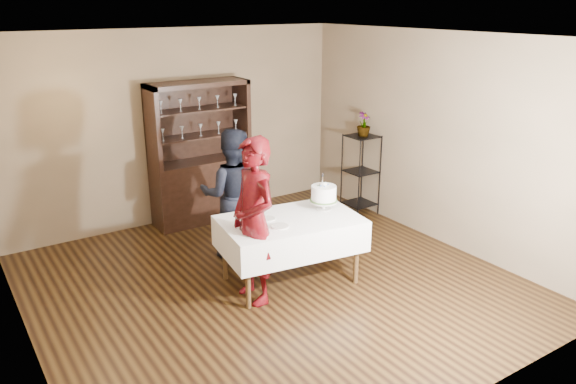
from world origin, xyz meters
The scene contains 14 objects.
floor centered at (0.00, 0.00, 0.00)m, with size 5.00×5.00×0.00m, color black.
ceiling centered at (0.00, 0.00, 2.70)m, with size 5.00×5.00×0.00m, color white.
back_wall centered at (0.00, 2.50, 1.35)m, with size 5.00×0.02×2.70m, color brown.
wall_left centered at (-2.50, 0.00, 1.35)m, with size 0.02×5.00×2.70m, color brown.
wall_right centered at (2.50, 0.00, 1.35)m, with size 0.02×5.00×2.70m, color brown.
china_hutch centered at (0.20, 2.25, 0.66)m, with size 1.40×0.48×2.00m.
plant_etagere centered at (2.28, 1.20, 0.65)m, with size 0.42×0.42×1.20m.
cake_table centered at (0.20, -0.04, 0.58)m, with size 1.64×1.14×0.76m.
woman centered at (-0.32, -0.16, 0.89)m, with size 0.65×0.42×1.78m, color #3E050F.
man centered at (0.00, 0.92, 0.81)m, with size 0.79×0.61×1.62m, color black.
cake centered at (0.69, 0.00, 0.94)m, with size 0.32×0.32×0.44m.
plate_near centered at (-0.02, -0.17, 0.77)m, with size 0.19×0.19×0.01m, color beige.
plate_far centered at (-0.01, 0.08, 0.77)m, with size 0.17×0.17×0.01m, color beige.
potted_plant centered at (2.27, 1.17, 1.36)m, with size 0.20×0.20×0.35m, color #456932.
Camera 1 is at (-2.98, -4.82, 3.03)m, focal length 35.00 mm.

